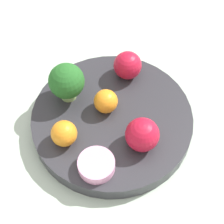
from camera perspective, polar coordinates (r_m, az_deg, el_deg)
The scene contains 9 objects.
ground_plane at distance 0.60m, azimuth 0.00°, elevation -3.02°, with size 6.00×6.00×0.00m, color gray.
table_surface at distance 0.59m, azimuth 0.00°, elevation -2.52°, with size 1.20×1.20×0.02m.
bowl at distance 0.57m, azimuth 0.00°, elevation -1.30°, with size 0.24×0.24×0.03m.
broccoli at distance 0.56m, azimuth -6.94°, elevation 4.59°, with size 0.05×0.05×0.06m.
apple_red at distance 0.52m, azimuth 4.63°, elevation -3.47°, with size 0.05×0.05×0.05m.
apple_green at distance 0.60m, azimuth 2.39°, elevation 7.13°, with size 0.04×0.04×0.04m.
orange_front at distance 0.53m, azimuth -7.32°, elevation -3.27°, with size 0.04×0.04×0.04m.
orange_back at distance 0.56m, azimuth -0.95°, elevation 1.64°, with size 0.04×0.04×0.04m.
small_cup at distance 0.51m, azimuth -2.40°, elevation -8.07°, with size 0.05×0.05×0.02m.
Camera 1 is at (-0.04, -0.31, 0.51)m, focal length 60.00 mm.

